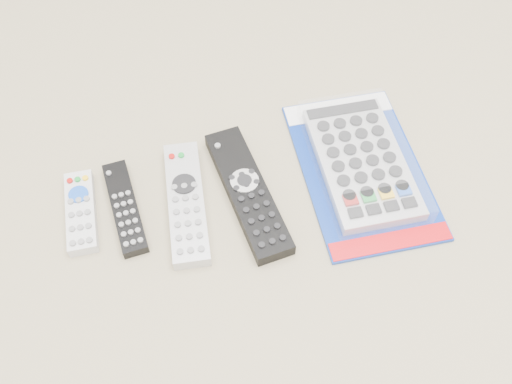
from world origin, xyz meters
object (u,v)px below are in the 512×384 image
object	(u,v)px
remote_small_grey	(81,212)
remote_silver_dvd	(186,203)
jumbo_remote_packaged	(362,161)
remote_large_black	(248,192)
remote_slim_black	(125,208)

from	to	relation	value
remote_small_grey	remote_silver_dvd	xyz separation A→B (m)	(0.14, -0.04, 0.00)
remote_silver_dvd	jumbo_remote_packaged	bearing A→B (deg)	6.49
remote_small_grey	remote_large_black	size ratio (longest dim) A/B	0.59
remote_slim_black	remote_large_black	xyz separation A→B (m)	(0.17, -0.03, 0.00)
remote_small_grey	jumbo_remote_packaged	world-z (taller)	jumbo_remote_packaged
remote_small_grey	remote_slim_black	xyz separation A→B (m)	(0.06, -0.01, -0.00)
remote_silver_dvd	remote_large_black	distance (m)	0.09
remote_slim_black	remote_large_black	size ratio (longest dim) A/B	0.69
jumbo_remote_packaged	remote_silver_dvd	bearing A→B (deg)	-176.97
remote_slim_black	remote_large_black	bearing A→B (deg)	-10.96
remote_small_grey	remote_silver_dvd	distance (m)	0.15
remote_large_black	jumbo_remote_packaged	bearing A→B (deg)	-3.91
remote_slim_black	jumbo_remote_packaged	bearing A→B (deg)	-6.40
remote_small_grey	remote_slim_black	bearing A→B (deg)	-5.70
remote_small_grey	jumbo_remote_packaged	xyz separation A→B (m)	(0.41, -0.06, 0.01)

